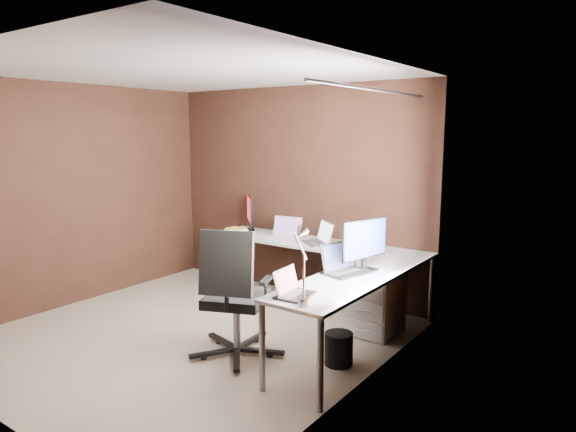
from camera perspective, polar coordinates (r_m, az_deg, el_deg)
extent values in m
cube|color=tan|center=(5.21, -10.94, -12.96)|extent=(3.60, 3.60, 0.00)
cube|color=white|center=(4.86, -11.88, 15.49)|extent=(3.60, 3.60, 0.00)
cube|color=black|center=(6.24, 0.79, 2.78)|extent=(3.60, 0.00, 2.50)
cube|color=black|center=(6.31, -22.62, 2.13)|extent=(0.00, 3.60, 2.50)
cube|color=black|center=(3.78, 7.57, -1.61)|extent=(0.00, 3.60, 2.50)
cube|color=white|center=(4.07, 9.81, 1.95)|extent=(0.00, 1.00, 1.30)
cube|color=orange|center=(3.49, 3.93, -2.49)|extent=(0.01, 0.35, 2.00)
cube|color=orange|center=(4.76, 13.16, 0.48)|extent=(0.01, 0.35, 2.00)
cylinder|color=slate|center=(4.06, 9.65, 13.68)|extent=(0.02, 1.90, 0.02)
cube|color=silver|center=(5.82, 2.93, -3.06)|extent=(2.65, 0.60, 0.03)
cube|color=silver|center=(4.37, 6.27, -7.32)|extent=(0.60, 1.65, 0.03)
cylinder|color=slate|center=(6.48, -8.00, -5.16)|extent=(0.05, 0.05, 0.70)
cylinder|color=slate|center=(6.85, -5.00, -4.31)|extent=(0.05, 0.05, 0.70)
cylinder|color=slate|center=(4.02, -2.88, -14.34)|extent=(0.05, 0.05, 0.70)
cylinder|color=slate|center=(3.75, 3.61, -16.20)|extent=(0.05, 0.05, 0.70)
cylinder|color=slate|center=(5.59, 15.65, -7.80)|extent=(0.05, 0.05, 0.70)
cube|color=silver|center=(5.18, 9.78, -9.52)|extent=(0.42, 0.50, 0.60)
cube|color=black|center=(6.54, -4.41, -1.49)|extent=(0.25, 0.25, 0.01)
cube|color=black|center=(6.53, -4.24, -1.00)|extent=(0.06, 0.06, 0.10)
cube|color=black|center=(6.49, -4.26, 0.78)|extent=(0.36, 0.37, 0.31)
cube|color=#B51121|center=(6.49, -4.39, 0.78)|extent=(0.32, 0.33, 0.28)
cube|color=black|center=(4.67, 8.61, -5.97)|extent=(0.18, 0.24, 0.01)
cube|color=black|center=(4.67, 8.44, -5.26)|extent=(0.04, 0.05, 0.10)
cube|color=black|center=(4.62, 8.51, -2.54)|extent=(0.15, 0.56, 0.35)
cube|color=#1622B1|center=(4.61, 8.65, -2.57)|extent=(0.12, 0.53, 0.32)
cube|color=silver|center=(6.02, -0.47, -2.41)|extent=(0.40, 0.31, 0.02)
cube|color=silver|center=(6.08, -0.05, -1.14)|extent=(0.37, 0.12, 0.23)
cube|color=#744F8E|center=(6.07, -0.08, -1.15)|extent=(0.32, 0.10, 0.19)
cube|color=silver|center=(5.72, 3.22, -3.04)|extent=(0.46, 0.44, 0.02)
cube|color=silver|center=(5.73, 4.18, -1.75)|extent=(0.34, 0.29, 0.24)
cube|color=white|center=(5.73, 4.12, -1.75)|extent=(0.30, 0.25, 0.20)
cube|color=black|center=(4.57, 6.54, -6.26)|extent=(0.38, 0.46, 0.02)
cube|color=black|center=(4.61, 5.63, -4.42)|extent=(0.18, 0.40, 0.25)
cube|color=#151932|center=(4.61, 5.69, -4.44)|extent=(0.15, 0.35, 0.21)
cube|color=black|center=(3.94, 0.81, -8.80)|extent=(0.24, 0.33, 0.02)
cube|color=black|center=(3.95, -0.23, -7.18)|extent=(0.09, 0.31, 0.19)
cube|color=#AA4559|center=(3.94, -0.16, -7.19)|extent=(0.07, 0.27, 0.16)
cube|color=#9B8253|center=(6.28, -5.77, -1.92)|extent=(0.28, 0.25, 0.02)
cube|color=gold|center=(6.27, -5.77, -1.72)|extent=(0.25, 0.22, 0.02)
cube|color=white|center=(6.27, -5.77, -1.54)|extent=(0.25, 0.21, 0.02)
cube|color=gold|center=(6.27, -5.78, -1.40)|extent=(0.22, 0.18, 0.01)
ellipsoid|color=black|center=(6.19, -4.59, -2.01)|extent=(0.10, 0.08, 0.04)
ellipsoid|color=black|center=(5.43, 7.82, -3.68)|extent=(0.10, 0.07, 0.04)
cylinder|color=slate|center=(3.73, 1.74, -9.51)|extent=(0.08, 0.08, 0.06)
cylinder|color=slate|center=(3.68, 1.75, -6.80)|extent=(0.02, 0.02, 0.31)
cylinder|color=slate|center=(3.67, 1.38, -3.39)|extent=(0.02, 0.17, 0.23)
cone|color=slate|center=(3.74, 1.36, -1.95)|extent=(0.10, 0.12, 0.13)
cylinder|color=slate|center=(4.68, -5.72, -11.91)|extent=(0.07, 0.07, 0.41)
cube|color=black|center=(4.60, -5.77, -9.13)|extent=(0.65, 0.65, 0.09)
cube|color=black|center=(4.27, -6.89, -5.26)|extent=(0.47, 0.30, 0.55)
cylinder|color=black|center=(4.53, 5.65, -14.46)|extent=(0.30, 0.30, 0.28)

